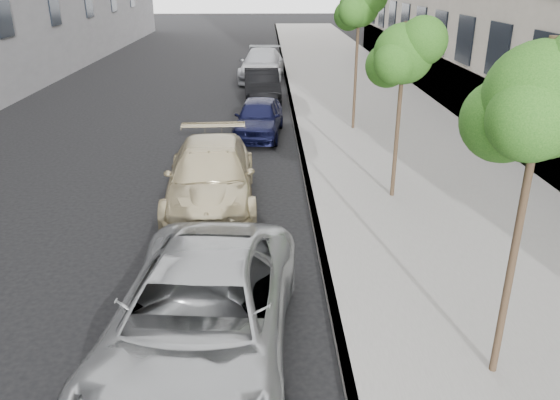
{
  "coord_description": "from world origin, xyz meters",
  "views": [
    {
      "loc": [
        0.09,
        -4.53,
        5.22
      ],
      "look_at": [
        0.32,
        4.46,
        1.5
      ],
      "focal_mm": 35.0,
      "sensor_mm": 36.0,
      "label": 1
    }
  ],
  "objects_px": {
    "tree_near": "(545,100)",
    "minivan": "(200,318)",
    "tree_mid": "(405,54)",
    "sedan_black": "(262,85)",
    "sedan_blue": "(259,117)",
    "tree_far": "(360,6)",
    "suv": "(211,176)",
    "sedan_rear": "(262,65)"
  },
  "relations": [
    {
      "from": "tree_far",
      "to": "sedan_blue",
      "type": "distance_m",
      "value": 4.98
    },
    {
      "from": "tree_near",
      "to": "sedan_blue",
      "type": "bearing_deg",
      "value": 105.2
    },
    {
      "from": "tree_near",
      "to": "sedan_blue",
      "type": "distance_m",
      "value": 13.38
    },
    {
      "from": "sedan_blue",
      "to": "tree_mid",
      "type": "bearing_deg",
      "value": -54.88
    },
    {
      "from": "tree_mid",
      "to": "minivan",
      "type": "xyz_separation_m",
      "value": [
        -4.09,
        -6.06,
        -2.82
      ]
    },
    {
      "from": "minivan",
      "to": "sedan_blue",
      "type": "bearing_deg",
      "value": 91.6
    },
    {
      "from": "sedan_rear",
      "to": "minivan",
      "type": "bearing_deg",
      "value": -87.56
    },
    {
      "from": "sedan_black",
      "to": "sedan_rear",
      "type": "relative_size",
      "value": 0.79
    },
    {
      "from": "tree_far",
      "to": "tree_near",
      "type": "bearing_deg",
      "value": -90.0
    },
    {
      "from": "tree_near",
      "to": "sedan_black",
      "type": "distance_m",
      "value": 18.81
    },
    {
      "from": "minivan",
      "to": "sedan_blue",
      "type": "relative_size",
      "value": 1.43
    },
    {
      "from": "tree_far",
      "to": "sedan_blue",
      "type": "bearing_deg",
      "value": -172.0
    },
    {
      "from": "tree_far",
      "to": "sedan_rear",
      "type": "relative_size",
      "value": 0.92
    },
    {
      "from": "tree_mid",
      "to": "sedan_black",
      "type": "relative_size",
      "value": 1.0
    },
    {
      "from": "sedan_black",
      "to": "tree_mid",
      "type": "bearing_deg",
      "value": -76.93
    },
    {
      "from": "suv",
      "to": "sedan_blue",
      "type": "xyz_separation_m",
      "value": [
        1.08,
        6.19,
        -0.09
      ]
    },
    {
      "from": "sedan_black",
      "to": "sedan_rear",
      "type": "distance_m",
      "value": 5.44
    },
    {
      "from": "minivan",
      "to": "suv",
      "type": "bearing_deg",
      "value": 98.68
    },
    {
      "from": "tree_near",
      "to": "minivan",
      "type": "bearing_deg",
      "value": 173.86
    },
    {
      "from": "tree_mid",
      "to": "sedan_black",
      "type": "bearing_deg",
      "value": 105.83
    },
    {
      "from": "tree_far",
      "to": "suv",
      "type": "distance_m",
      "value": 8.77
    },
    {
      "from": "tree_mid",
      "to": "tree_far",
      "type": "xyz_separation_m",
      "value": [
        -0.0,
        6.5,
        0.67
      ]
    },
    {
      "from": "suv",
      "to": "sedan_black",
      "type": "xyz_separation_m",
      "value": [
        1.16,
        11.9,
        -0.04
      ]
    },
    {
      "from": "tree_far",
      "to": "sedan_rear",
      "type": "distance_m",
      "value": 11.7
    },
    {
      "from": "tree_far",
      "to": "sedan_black",
      "type": "distance_m",
      "value": 7.14
    },
    {
      "from": "suv",
      "to": "sedan_blue",
      "type": "height_order",
      "value": "suv"
    },
    {
      "from": "tree_mid",
      "to": "minivan",
      "type": "bearing_deg",
      "value": -124.04
    },
    {
      "from": "tree_mid",
      "to": "minivan",
      "type": "height_order",
      "value": "tree_mid"
    },
    {
      "from": "tree_near",
      "to": "sedan_blue",
      "type": "xyz_separation_m",
      "value": [
        -3.4,
        12.52,
        -3.26
      ]
    },
    {
      "from": "tree_far",
      "to": "minivan",
      "type": "height_order",
      "value": "tree_far"
    },
    {
      "from": "tree_far",
      "to": "tree_mid",
      "type": "bearing_deg",
      "value": -90.0
    },
    {
      "from": "sedan_blue",
      "to": "sedan_rear",
      "type": "distance_m",
      "value": 11.15
    },
    {
      "from": "tree_near",
      "to": "sedan_blue",
      "type": "height_order",
      "value": "tree_near"
    },
    {
      "from": "sedan_black",
      "to": "sedan_rear",
      "type": "xyz_separation_m",
      "value": [
        -0.0,
        5.44,
        0.08
      ]
    },
    {
      "from": "minivan",
      "to": "tree_mid",
      "type": "bearing_deg",
      "value": 60.84
    },
    {
      "from": "sedan_black",
      "to": "tree_near",
      "type": "bearing_deg",
      "value": -82.42
    },
    {
      "from": "sedan_rear",
      "to": "sedan_blue",
      "type": "bearing_deg",
      "value": -86.05
    },
    {
      "from": "sedan_blue",
      "to": "sedan_rear",
      "type": "bearing_deg",
      "value": 95.28
    },
    {
      "from": "tree_mid",
      "to": "sedan_blue",
      "type": "bearing_deg",
      "value": 119.46
    },
    {
      "from": "tree_near",
      "to": "tree_mid",
      "type": "relative_size",
      "value": 1.08
    },
    {
      "from": "tree_mid",
      "to": "sedan_black",
      "type": "distance_m",
      "value": 12.53
    },
    {
      "from": "tree_mid",
      "to": "sedan_rear",
      "type": "height_order",
      "value": "tree_mid"
    }
  ]
}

